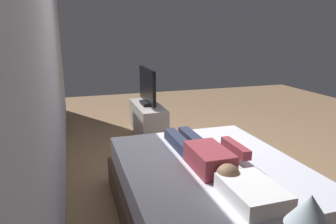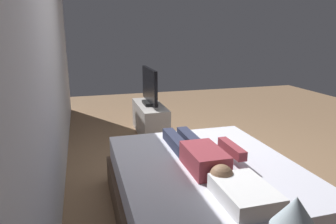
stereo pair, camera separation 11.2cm
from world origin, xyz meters
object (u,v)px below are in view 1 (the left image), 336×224
person (204,154)px  remote (236,150)px  lamp (310,212)px  pillow (252,192)px  tv (147,87)px  bed (210,191)px  tv_stand (148,119)px

person → remote: 0.44m
person → lamp: size_ratio=3.00×
pillow → tv: bearing=-0.8°
lamp → remote: bearing=-17.7°
bed → tv_stand: size_ratio=1.77×
remote → tv_stand: (2.30, 0.31, -0.30)m
remote → lamp: 1.55m
bed → remote: remote is taller
pillow → remote: pillow is taller
bed → pillow: pillow is taller
tv → lamp: size_ratio=2.10×
person → lamp: lamp is taller
remote → tv: tv is taller
remote → lamp: lamp is taller
tv_stand → lamp: lamp is taller
bed → remote: 0.49m
person → tv_stand: bearing=-2.2°
pillow → lamp: 0.68m
bed → tv: 2.53m
bed → person: bearing=61.0°
pillow → person: size_ratio=0.38×
tv_stand → tv: 0.53m
tv → pillow: bearing=179.2°
bed → tv_stand: 2.48m
remote → lamp: bearing=162.3°
tv_stand → lamp: (-3.75, 0.15, 0.60)m
lamp → pillow: bearing=-10.0°
remote → tv_stand: remote is taller
tv → lamp: (-3.75, 0.15, 0.07)m
pillow → tv: (3.13, -0.04, 0.18)m
bed → lamp: 1.40m
pillow → tv_stand: 3.15m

